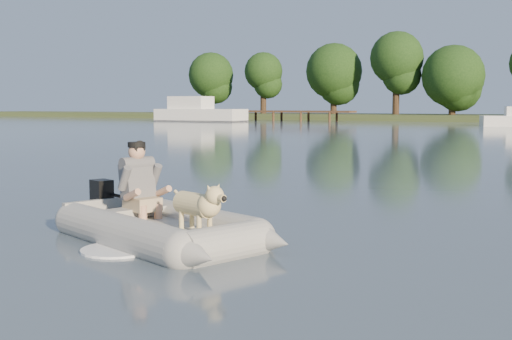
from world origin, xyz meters
The scene contains 7 objects.
water centered at (0.00, 0.00, 0.00)m, with size 160.00×160.00×0.00m, color slate.
dock centered at (-26.00, 52.00, 0.52)m, with size 18.00×2.00×1.04m, color #4C331E, non-canonical shape.
dinghy centered at (-0.01, 0.65, 0.51)m, with size 4.32×3.38×1.23m, color #979793, non-canonical shape.
man centered at (-0.57, 0.90, 0.68)m, with size 0.64×0.55×0.95m, color #5C5C60, non-canonical shape.
dog centered at (0.55, 0.51, 0.45)m, with size 0.82×0.29×0.55m, color tan, non-canonical shape.
outboard_motor centered at (-1.39, 1.13, 0.27)m, with size 0.36×0.25×0.69m, color black, non-canonical shape.
cabin_cruiser centered at (-30.26, 46.06, 1.21)m, with size 9.24×3.30×2.86m, color white, non-canonical shape.
Camera 1 is at (4.54, -5.25, 1.59)m, focal length 45.00 mm.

